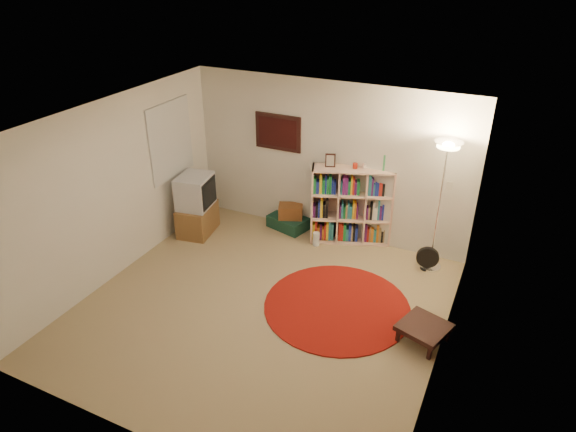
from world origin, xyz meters
name	(u,v)px	position (x,y,z in m)	size (l,w,h in m)	color
room	(257,221)	(-0.05, 0.05, 1.26)	(4.54, 4.54, 2.54)	tan
bookshelf	(350,206)	(0.43, 2.16, 0.60)	(1.29, 0.77, 1.50)	beige
floor_lamp	(445,165)	(1.79, 1.93, 1.62)	(0.45, 0.45, 1.95)	white
floor_fan	(427,259)	(1.75, 1.84, 0.19)	(0.33, 0.20, 0.37)	black
tv_stand	(197,206)	(-1.89, 1.34, 0.48)	(0.59, 0.76, 1.01)	brown
suitcase	(288,222)	(-0.61, 2.10, 0.10)	(0.72, 0.56, 0.20)	#133628
wicker_basket	(291,211)	(-0.57, 2.11, 0.32)	(0.46, 0.40, 0.22)	brown
duffel_bag	(327,226)	(0.04, 2.20, 0.14)	(0.49, 0.45, 0.28)	black
paper_towel	(316,239)	(0.03, 1.78, 0.11)	(0.14, 0.14, 0.22)	white
red_rug	(337,306)	(0.89, 0.45, 0.01)	(1.92, 1.92, 0.02)	maroon
side_table	(424,328)	(2.04, 0.27, 0.20)	(0.67, 0.67, 0.24)	black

